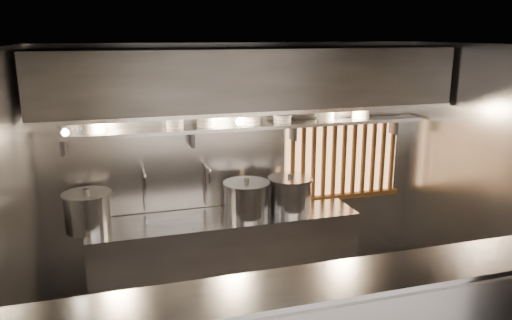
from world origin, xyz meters
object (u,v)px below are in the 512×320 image
heat_lamp (61,126)px  stock_pot_right (290,194)px  stock_pot_mid (247,199)px  stock_pot_left (88,211)px  pendant_bulb (240,122)px

heat_lamp → stock_pot_right: bearing=6.7°
stock_pot_mid → stock_pot_left: bearing=176.9°
heat_lamp → stock_pot_left: bearing=65.7°
stock_pot_left → stock_pot_mid: stock_pot_left is taller
stock_pot_left → stock_pot_right: (2.23, -0.05, -0.01)m
stock_pot_left → stock_pot_right: bearing=-1.2°
stock_pot_mid → stock_pot_right: stock_pot_mid is taller
pendant_bulb → stock_pot_mid: pendant_bulb is taller
pendant_bulb → stock_pot_left: size_ratio=0.34×
heat_lamp → stock_pot_mid: bearing=7.3°
heat_lamp → stock_pot_left: (0.15, 0.33, -0.96)m
heat_lamp → stock_pot_right: size_ratio=0.56×
stock_pot_left → stock_pot_mid: bearing=-3.1°
heat_lamp → stock_pot_right: (2.37, 0.28, -0.97)m
pendant_bulb → stock_pot_left: pendant_bulb is taller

